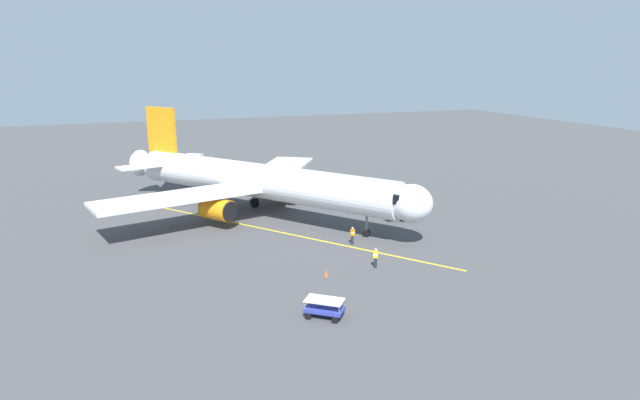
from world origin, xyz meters
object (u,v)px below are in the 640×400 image
(ground_crew_wing_walker, at_px, (376,258))
(safety_cone_nose_right, at_px, (360,213))
(airplane, at_px, (258,181))
(baggage_cart_portside, at_px, (324,308))
(tug_near_nose, at_px, (396,214))
(tug_starboard_side, at_px, (256,178))
(safety_cone_nose_left, at_px, (326,273))
(ground_crew_marshaller, at_px, (352,235))
(safety_cone_wing_port, at_px, (380,207))

(ground_crew_wing_walker, xyz_separation_m, safety_cone_nose_right, (-5.63, -15.17, -0.61))
(airplane, relative_size, baggage_cart_portside, 11.99)
(tug_near_nose, bearing_deg, baggage_cart_portside, 49.94)
(ground_crew_wing_walker, relative_size, tug_near_nose, 0.63)
(airplane, height_order, tug_starboard_side, airplane)
(airplane, distance_m, tug_starboard_side, 17.81)
(ground_crew_wing_walker, height_order, safety_cone_nose_left, ground_crew_wing_walker)
(airplane, height_order, ground_crew_marshaller, airplane)
(safety_cone_nose_right, bearing_deg, safety_cone_nose_left, 56.51)
(airplane, distance_m, ground_crew_marshaller, 14.39)
(tug_starboard_side, bearing_deg, safety_cone_nose_right, 108.19)
(ground_crew_wing_walker, height_order, safety_cone_wing_port, ground_crew_wing_walker)
(airplane, relative_size, safety_cone_nose_right, 63.34)
(tug_near_nose, height_order, baggage_cart_portside, tug_near_nose)
(ground_crew_wing_walker, bearing_deg, tug_near_nose, -125.51)
(safety_cone_nose_right, bearing_deg, tug_starboard_side, -71.81)
(baggage_cart_portside, distance_m, tug_starboard_side, 43.31)
(ground_crew_marshaller, height_order, tug_starboard_side, ground_crew_marshaller)
(ground_crew_marshaller, xyz_separation_m, safety_cone_wing_port, (-8.18, -10.23, -0.61))
(tug_starboard_side, bearing_deg, safety_cone_wing_port, 117.13)
(baggage_cart_portside, bearing_deg, tug_starboard_side, -98.13)
(airplane, height_order, ground_crew_wing_walker, airplane)
(baggage_cart_portside, bearing_deg, tug_near_nose, -130.06)
(safety_cone_nose_left, xyz_separation_m, safety_cone_wing_port, (-13.42, -16.71, 0.00))
(tug_near_nose, distance_m, safety_cone_nose_right, 4.35)
(airplane, relative_size, ground_crew_marshaller, 20.37)
(ground_crew_wing_walker, bearing_deg, tug_starboard_side, -88.09)
(ground_crew_wing_walker, xyz_separation_m, baggage_cart_portside, (7.33, 6.90, -0.23))
(ground_crew_wing_walker, bearing_deg, safety_cone_nose_right, -110.37)
(airplane, bearing_deg, tug_starboard_side, -103.28)
(baggage_cart_portside, distance_m, safety_cone_nose_right, 25.60)
(baggage_cart_portside, relative_size, safety_cone_nose_left, 5.28)
(airplane, relative_size, safety_cone_wing_port, 63.34)
(ground_crew_marshaller, distance_m, safety_cone_nose_right, 10.31)
(baggage_cart_portside, xyz_separation_m, safety_cone_nose_right, (-12.96, -22.07, -0.38))
(safety_cone_wing_port, bearing_deg, ground_crew_wing_walker, 61.73)
(safety_cone_wing_port, bearing_deg, safety_cone_nose_right, 21.16)
(safety_cone_nose_right, bearing_deg, ground_crew_marshaller, 61.00)
(safety_cone_nose_left, height_order, safety_cone_nose_right, same)
(tug_near_nose, bearing_deg, safety_cone_nose_left, 43.02)
(ground_crew_marshaller, height_order, baggage_cart_portside, ground_crew_marshaller)
(tug_near_nose, relative_size, safety_cone_nose_right, 4.95)
(baggage_cart_portside, bearing_deg, safety_cone_nose_left, -112.44)
(ground_crew_marshaller, relative_size, safety_cone_nose_right, 3.11)
(ground_crew_marshaller, relative_size, ground_crew_wing_walker, 1.00)
(baggage_cart_portside, distance_m, safety_cone_nose_left, 7.15)
(tug_near_nose, bearing_deg, airplane, -26.95)
(baggage_cart_portside, bearing_deg, ground_crew_marshaller, -121.39)
(safety_cone_nose_left, relative_size, safety_cone_nose_right, 1.00)
(safety_cone_wing_port, bearing_deg, baggage_cart_portside, 55.28)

